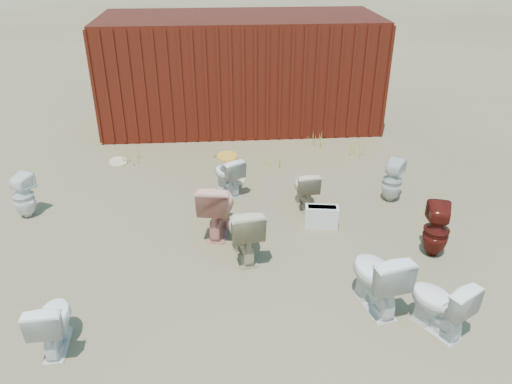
{
  "coord_description": "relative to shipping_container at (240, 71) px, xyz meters",
  "views": [
    {
      "loc": [
        -0.5,
        -5.98,
        4.06
      ],
      "look_at": [
        0.0,
        0.6,
        0.55
      ],
      "focal_mm": 35.0,
      "sensor_mm": 36.0,
      "label": 1
    }
  ],
  "objects": [
    {
      "name": "toilet_front_e",
      "position": [
        1.86,
        -7.05,
        -0.83
      ],
      "size": [
        0.72,
        0.83,
        0.74
      ],
      "primitive_type": "imported",
      "rotation": [
        0.0,
        0.0,
        3.67
      ],
      "color": "white",
      "rests_on": "ground"
    },
    {
      "name": "toilet_front_a",
      "position": [
        -2.37,
        -6.99,
        -0.86
      ],
      "size": [
        0.42,
        0.69,
        0.69
      ],
      "primitive_type": "imported",
      "rotation": [
        0.0,
        0.0,
        3.2
      ],
      "color": "white",
      "rests_on": "ground"
    },
    {
      "name": "weed_clump_f",
      "position": [
        2.76,
        -4.78,
        -1.09
      ],
      "size": [
        0.28,
        0.28,
        0.22
      ],
      "primitive_type": "cone",
      "color": "#AB9A44",
      "rests_on": "ground"
    },
    {
      "name": "weed_clump_b",
      "position": [
        0.48,
        -2.53,
        -1.06
      ],
      "size": [
        0.32,
        0.32,
        0.28
      ],
      "primitive_type": "cone",
      "color": "#AB9A44",
      "rests_on": "ground"
    },
    {
      "name": "weed_clump_d",
      "position": [
        -0.6,
        -2.19,
        -1.07
      ],
      "size": [
        0.3,
        0.3,
        0.26
      ],
      "primitive_type": "cone",
      "color": "#AB9A44",
      "rests_on": "ground"
    },
    {
      "name": "toilet_front_pink",
      "position": [
        -0.58,
        -4.79,
        -0.77
      ],
      "size": [
        0.63,
        0.92,
        0.86
      ],
      "primitive_type": "imported",
      "rotation": [
        0.0,
        0.0,
        2.95
      ],
      "color": "#DF9181",
      "rests_on": "ground"
    },
    {
      "name": "yellow_lid",
      "position": [
        -0.4,
        -3.52,
        -0.53
      ],
      "size": [
        0.34,
        0.42,
        0.02
      ],
      "primitive_type": "ellipsoid",
      "color": "gold",
      "rests_on": "toilet_back_yellowlid"
    },
    {
      "name": "shipping_container",
      "position": [
        0.0,
        0.0,
        0.0
      ],
      "size": [
        6.0,
        2.4,
        2.4
      ],
      "primitive_type": "cube",
      "color": "#4D160C",
      "rests_on": "ground"
    },
    {
      "name": "weed_clump_e",
      "position": [
        1.42,
        -1.7,
        -1.04
      ],
      "size": [
        0.34,
        0.34,
        0.32
      ],
      "primitive_type": "cone",
      "color": "#AB9A44",
      "rests_on": "ground"
    },
    {
      "name": "ground",
      "position": [
        0.0,
        -5.2,
        -1.2
      ],
      "size": [
        100.0,
        100.0,
        0.0
      ],
      "primitive_type": "plane",
      "color": "brown",
      "rests_on": "ground"
    },
    {
      "name": "toilet_back_e",
      "position": [
        2.3,
        -4.02,
        -0.84
      ],
      "size": [
        0.46,
        0.46,
        0.73
      ],
      "primitive_type": "imported",
      "rotation": [
        0.0,
        0.0,
        2.53
      ],
      "color": "silver",
      "rests_on": "ground"
    },
    {
      "name": "loose_lid_near",
      "position": [
        -0.27,
        -3.08,
        -1.19
      ],
      "size": [
        0.42,
        0.53,
        0.02
      ],
      "primitive_type": "ellipsoid",
      "rotation": [
        0.0,
        0.0,
        0.09
      ],
      "color": "beige",
      "rests_on": "ground"
    },
    {
      "name": "weed_clump_c",
      "position": [
        2.22,
        -2.14,
        -1.02
      ],
      "size": [
        0.36,
        0.36,
        0.37
      ],
      "primitive_type": "cone",
      "color": "#AB9A44",
      "rests_on": "ground"
    },
    {
      "name": "toilet_back_beige_left",
      "position": [
        -0.23,
        -5.44,
        -0.79
      ],
      "size": [
        0.58,
        0.86,
        0.82
      ],
      "primitive_type": "imported",
      "rotation": [
        0.0,
        0.0,
        3.3
      ],
      "color": "#C1B38D",
      "rests_on": "ground"
    },
    {
      "name": "loose_lid_far",
      "position": [
        -2.51,
        -2.11,
        -1.19
      ],
      "size": [
        0.43,
        0.52,
        0.02
      ],
      "primitive_type": "ellipsoid",
      "rotation": [
        0.0,
        0.0,
        0.16
      ],
      "color": "beige",
      "rests_on": "ground"
    },
    {
      "name": "weed_clump_a",
      "position": [
        -2.27,
        -2.14,
        -1.07
      ],
      "size": [
        0.36,
        0.36,
        0.26
      ],
      "primitive_type": "cone",
      "color": "#AB9A44",
      "rests_on": "ground"
    },
    {
      "name": "toilet_front_maroon",
      "position": [
        2.4,
        -5.61,
        -0.81
      ],
      "size": [
        0.44,
        0.45,
        0.78
      ],
      "primitive_type": "imported",
      "rotation": [
        0.0,
        0.0,
        2.85
      ],
      "color": "#52130E",
      "rests_on": "ground"
    },
    {
      "name": "loose_tank",
      "position": [
        0.99,
        -4.77,
        -1.02
      ],
      "size": [
        0.52,
        0.27,
        0.35
      ],
      "primitive_type": "cube",
      "rotation": [
        0.0,
        0.0,
        -0.15
      ],
      "color": "silver",
      "rests_on": "ground"
    },
    {
      "name": "toilet_back_beige_right",
      "position": [
        0.83,
        -4.1,
        -0.87
      ],
      "size": [
        0.42,
        0.67,
        0.65
      ],
      "primitive_type": "imported",
      "rotation": [
        0.0,
        0.0,
        3.23
      ],
      "color": "beige",
      "rests_on": "ground"
    },
    {
      "name": "toilet_front_c",
      "position": [
        1.27,
        -6.61,
        -0.77
      ],
      "size": [
        0.65,
        0.92,
        0.85
      ],
      "primitive_type": "imported",
      "rotation": [
        0.0,
        0.0,
        3.37
      ],
      "color": "white",
      "rests_on": "ground"
    },
    {
      "name": "toilet_back_yellowlid",
      "position": [
        -0.4,
        -3.52,
        -0.87
      ],
      "size": [
        0.64,
        0.75,
        0.66
      ],
      "primitive_type": "imported",
      "rotation": [
        0.0,
        0.0,
        3.65
      ],
      "color": "silver",
      "rests_on": "ground"
    },
    {
      "name": "toilet_back_a",
      "position": [
        -3.6,
        -4.1,
        -0.84
      ],
      "size": [
        0.44,
        0.44,
        0.73
      ],
      "primitive_type": "imported",
      "rotation": [
        0.0,
        0.0,
        2.7
      ],
      "color": "white",
      "rests_on": "ground"
    }
  ]
}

